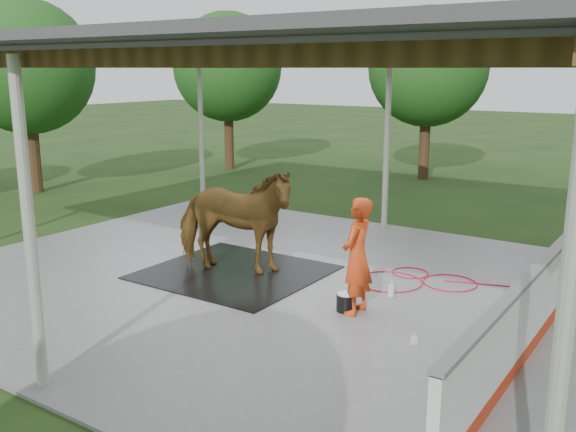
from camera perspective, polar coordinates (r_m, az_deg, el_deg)
The scene contains 12 objects.
ground at distance 11.58m, azimuth -1.60°, elevation -5.90°, with size 100.00×100.00×0.00m, color #1E3814.
concrete_slab at distance 11.57m, azimuth -1.60°, elevation -5.79°, with size 12.00×10.00×0.05m, color slate.
pavilion_structure at distance 10.96m, azimuth -1.74°, elevation 14.12°, with size 12.60×10.60×4.05m.
dasher_board at distance 9.62m, azimuth 21.49°, elevation -7.09°, with size 0.16×8.00×1.15m.
tree_belt at distance 11.54m, azimuth 2.18°, elevation 13.18°, with size 28.00×28.00×5.80m.
rubber_mat at distance 11.97m, azimuth -4.78°, elevation -5.00°, with size 3.07×2.88×0.02m, color black.
horse at distance 11.70m, azimuth -4.88°, elevation -0.38°, with size 1.06×2.32×1.96m, color brown.
handler at distance 9.81m, azimuth 6.16°, elevation -3.59°, with size 0.67×0.44×1.82m, color red.
wash_bucket at distance 10.12m, azimuth 5.19°, elevation -7.62°, with size 0.31×0.31×0.28m.
soap_bottle_a at distance 10.78m, azimuth 9.17°, elevation -6.42°, with size 0.11×0.11×0.29m, color silver.
soap_bottle_b at distance 9.12m, azimuth 11.16°, elevation -10.62°, with size 0.08×0.08×0.17m, color #338CD8.
hose_coil at distance 11.70m, azimuth 11.11°, elevation -5.64°, with size 2.86×1.66×0.02m.
Camera 1 is at (6.36, -8.92, 3.75)m, focal length 40.00 mm.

